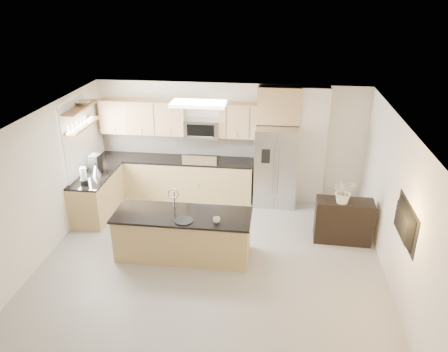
# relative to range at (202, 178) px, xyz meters

# --- Properties ---
(floor) EXTENTS (6.50, 6.50, 0.00)m
(floor) POSITION_rel_range_xyz_m (0.60, -2.92, -0.47)
(floor) COLOR #AFABA6
(floor) RESTS_ON ground
(ceiling) EXTENTS (6.00, 6.50, 0.02)m
(ceiling) POSITION_rel_range_xyz_m (0.60, -2.92, 2.13)
(ceiling) COLOR silver
(ceiling) RESTS_ON wall_back
(wall_back) EXTENTS (6.00, 0.02, 2.60)m
(wall_back) POSITION_rel_range_xyz_m (0.60, 0.33, 0.83)
(wall_back) COLOR white
(wall_back) RESTS_ON floor
(wall_left) EXTENTS (0.02, 6.50, 2.60)m
(wall_left) POSITION_rel_range_xyz_m (-2.40, -2.92, 0.83)
(wall_left) COLOR white
(wall_left) RESTS_ON floor
(wall_right) EXTENTS (0.02, 6.50, 2.60)m
(wall_right) POSITION_rel_range_xyz_m (3.60, -2.92, 0.83)
(wall_right) COLOR white
(wall_right) RESTS_ON floor
(back_counter) EXTENTS (3.55, 0.66, 1.44)m
(back_counter) POSITION_rel_range_xyz_m (-0.63, 0.01, -0.00)
(back_counter) COLOR tan
(back_counter) RESTS_ON floor
(left_counter) EXTENTS (0.66, 1.50, 0.92)m
(left_counter) POSITION_rel_range_xyz_m (-2.07, -1.07, -0.01)
(left_counter) COLOR tan
(left_counter) RESTS_ON floor
(range) EXTENTS (0.76, 0.64, 1.14)m
(range) POSITION_rel_range_xyz_m (0.00, 0.00, 0.00)
(range) COLOR black
(range) RESTS_ON floor
(upper_cabinets) EXTENTS (3.50, 0.33, 0.75)m
(upper_cabinets) POSITION_rel_range_xyz_m (-0.70, 0.16, 1.35)
(upper_cabinets) COLOR tan
(upper_cabinets) RESTS_ON wall_back
(microwave) EXTENTS (0.76, 0.40, 0.40)m
(microwave) POSITION_rel_range_xyz_m (0.00, 0.12, 1.16)
(microwave) COLOR #B2B2B5
(microwave) RESTS_ON upper_cabinets
(refrigerator) EXTENTS (0.92, 0.78, 1.78)m
(refrigerator) POSITION_rel_range_xyz_m (1.66, -0.05, 0.42)
(refrigerator) COLOR #B2B2B5
(refrigerator) RESTS_ON floor
(partition_column) EXTENTS (0.60, 0.30, 2.60)m
(partition_column) POSITION_rel_range_xyz_m (2.42, 0.18, 0.83)
(partition_column) COLOR silver
(partition_column) RESTS_ON floor
(window) EXTENTS (0.04, 1.15, 1.65)m
(window) POSITION_rel_range_xyz_m (-2.38, -1.07, 1.18)
(window) COLOR white
(window) RESTS_ON wall_left
(shelf_lower) EXTENTS (0.30, 1.20, 0.04)m
(shelf_lower) POSITION_rel_range_xyz_m (-2.25, -0.97, 1.48)
(shelf_lower) COLOR brown
(shelf_lower) RESTS_ON wall_left
(shelf_upper) EXTENTS (0.30, 1.20, 0.04)m
(shelf_upper) POSITION_rel_range_xyz_m (-2.25, -0.97, 1.85)
(shelf_upper) COLOR brown
(shelf_upper) RESTS_ON wall_left
(ceiling_fixture) EXTENTS (1.00, 0.50, 0.06)m
(ceiling_fixture) POSITION_rel_range_xyz_m (0.20, -1.32, 2.09)
(ceiling_fixture) COLOR white
(ceiling_fixture) RESTS_ON ceiling
(island) EXTENTS (2.43, 0.89, 1.27)m
(island) POSITION_rel_range_xyz_m (0.06, -2.37, -0.05)
(island) COLOR tan
(island) RESTS_ON floor
(credenza) EXTENTS (1.08, 0.48, 0.85)m
(credenza) POSITION_rel_range_xyz_m (2.98, -1.52, -0.05)
(credenza) COLOR black
(credenza) RESTS_ON floor
(cup) EXTENTS (0.16, 0.16, 0.10)m
(cup) POSITION_rel_range_xyz_m (0.70, -2.59, 0.42)
(cup) COLOR silver
(cup) RESTS_ON island
(platter) EXTENTS (0.41, 0.41, 0.02)m
(platter) POSITION_rel_range_xyz_m (0.14, -2.61, 0.38)
(platter) COLOR black
(platter) RESTS_ON island
(blender) EXTENTS (0.16, 0.16, 0.36)m
(blender) POSITION_rel_range_xyz_m (-2.07, -1.57, 0.61)
(blender) COLOR black
(blender) RESTS_ON left_counter
(kettle) EXTENTS (0.21, 0.21, 0.26)m
(kettle) POSITION_rel_range_xyz_m (-2.02, -1.09, 0.56)
(kettle) COLOR #B2B2B5
(kettle) RESTS_ON left_counter
(coffee_maker) EXTENTS (0.21, 0.26, 0.37)m
(coffee_maker) POSITION_rel_range_xyz_m (-2.09, -0.92, 0.63)
(coffee_maker) COLOR black
(coffee_maker) RESTS_ON left_counter
(bowl) EXTENTS (0.50, 0.50, 0.10)m
(bowl) POSITION_rel_range_xyz_m (-2.25, -0.85, 1.92)
(bowl) COLOR #B2B2B5
(bowl) RESTS_ON shelf_upper
(flower_vase) EXTENTS (0.78, 0.72, 0.71)m
(flower_vase) POSITION_rel_range_xyz_m (2.92, -1.58, 0.73)
(flower_vase) COLOR silver
(flower_vase) RESTS_ON credenza
(television) EXTENTS (0.14, 1.08, 0.62)m
(television) POSITION_rel_range_xyz_m (3.51, -3.12, 0.88)
(television) COLOR black
(television) RESTS_ON wall_right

